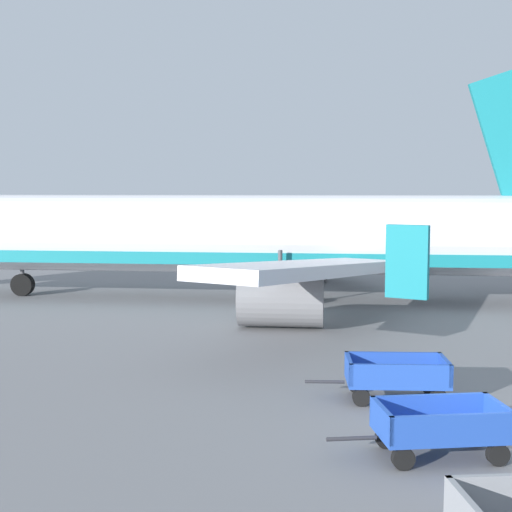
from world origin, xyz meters
TOP-DOWN VIEW (x-y plane):
  - ground_plane at (0.00, 0.00)m, footprint 220.00×220.00m
  - grass_strip at (0.00, 52.66)m, footprint 220.00×28.00m
  - airplane at (4.72, 19.54)m, footprint 33.26×28.11m
  - baggage_cart_second_in_row at (-0.94, 0.14)m, footprint 3.58×2.20m
  - baggage_cart_third_in_row at (0.67, 3.57)m, footprint 3.45×2.45m

SIDE VIEW (x-z plane):
  - ground_plane at x=0.00m, z-range 0.00..0.00m
  - grass_strip at x=0.00m, z-range 0.00..0.06m
  - baggage_cart_second_in_row at x=-0.94m, z-range 0.07..1.14m
  - baggage_cart_third_in_row at x=0.67m, z-range 0.07..1.14m
  - airplane at x=4.72m, z-range -2.62..8.72m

